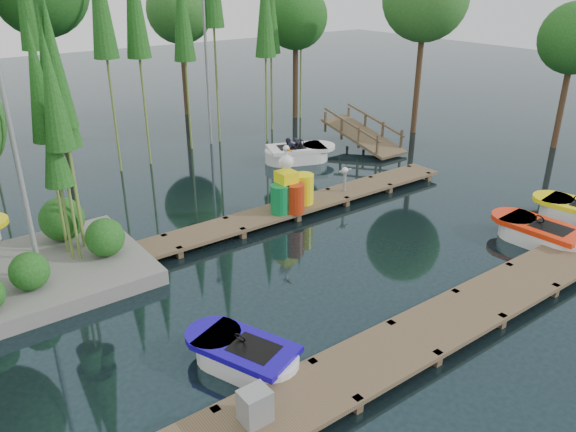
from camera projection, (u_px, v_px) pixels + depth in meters
ground_plane at (284, 264)px, 14.93m from camera, size 90.00×90.00×0.00m
near_dock at (413, 339)px, 11.53m from camera, size 18.00×1.50×0.50m
far_dock at (262, 217)px, 17.21m from camera, size 15.00×1.20×0.50m
tree_screen at (52, 4)px, 19.12m from camera, size 34.42×18.53×10.31m
lamp_island at (8, 119)px, 12.04m from camera, size 0.30×0.30×7.25m
lamp_rear at (206, 45)px, 23.46m from camera, size 0.30×0.30×7.25m
ramp at (363, 135)px, 24.37m from camera, size 1.50×3.94×1.49m
boat_blue at (244, 356)px, 11.01m from camera, size 1.98×2.74×0.84m
boat_red at (540, 235)px, 15.98m from camera, size 1.45×2.87×0.94m
boat_white_far at (298, 154)px, 22.80m from camera, size 3.20×2.26×1.38m
utility_cabinet at (255, 406)px, 9.26m from camera, size 0.49×0.42×0.60m
yellow_barrel at (304, 189)px, 17.86m from camera, size 0.65×0.65×0.97m
drum_cluster at (288, 191)px, 17.30m from camera, size 1.21×1.11×2.08m
seagull_post at (345, 175)px, 18.78m from camera, size 0.53×0.29×0.85m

